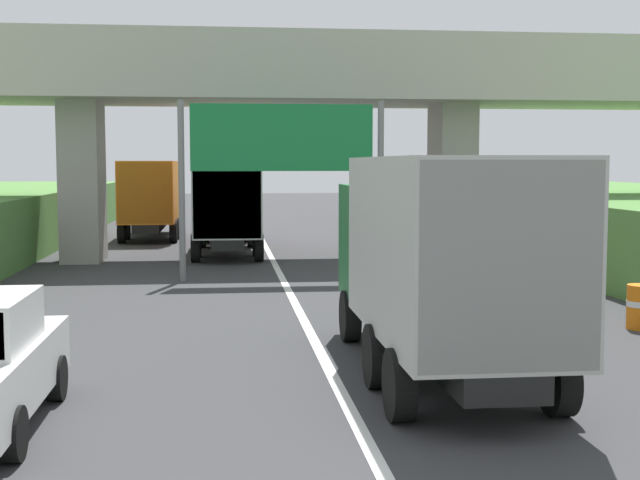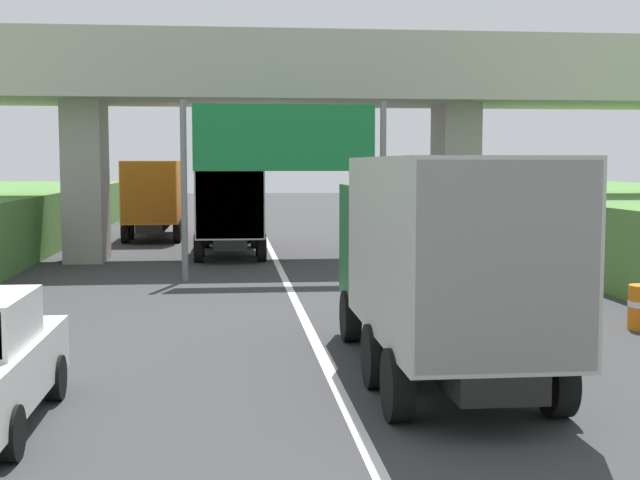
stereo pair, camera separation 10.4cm
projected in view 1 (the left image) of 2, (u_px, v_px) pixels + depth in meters
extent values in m
cube|color=white|center=(286.00, 285.00, 23.67)|extent=(0.20, 93.77, 0.01)
cube|color=#ADA89E|center=(271.00, 87.00, 29.79)|extent=(40.00, 4.80, 1.10)
cube|color=#ADA89E|center=(275.00, 46.00, 27.50)|extent=(40.00, 0.36, 1.10)
cube|color=#ADA89E|center=(268.00, 62.00, 31.89)|extent=(40.00, 0.36, 1.10)
cube|color=#9F9A91|center=(83.00, 182.00, 29.37)|extent=(1.30, 2.20, 5.42)
cube|color=#9F9A91|center=(452.00, 181.00, 30.80)|extent=(1.30, 2.20, 5.42)
cylinder|color=slate|center=(182.00, 191.00, 24.37)|extent=(0.18, 0.18, 5.12)
cylinder|color=slate|center=(380.00, 190.00, 25.00)|extent=(0.18, 0.18, 5.12)
cube|color=#167238|center=(282.00, 138.00, 24.55)|extent=(5.20, 0.12, 1.90)
cube|color=white|center=(282.00, 138.00, 24.53)|extent=(4.89, 0.01, 1.67)
cube|color=black|center=(152.00, 223.00, 38.67)|extent=(1.10, 7.30, 0.36)
cube|color=orange|center=(156.00, 194.00, 41.13)|extent=(2.10, 2.10, 2.10)
cube|color=#2D3842|center=(158.00, 187.00, 42.12)|extent=(1.89, 0.06, 0.90)
cube|color=orange|center=(150.00, 191.00, 37.50)|extent=(2.30, 5.20, 2.60)
cube|color=#AC5B13|center=(145.00, 193.00, 34.94)|extent=(2.21, 0.04, 2.50)
cylinder|color=black|center=(136.00, 223.00, 41.15)|extent=(0.30, 0.96, 0.96)
cylinder|color=black|center=(177.00, 223.00, 41.37)|extent=(0.30, 0.96, 0.96)
cylinder|color=black|center=(122.00, 232.00, 36.11)|extent=(0.30, 0.96, 0.96)
cylinder|color=black|center=(173.00, 231.00, 36.35)|extent=(0.30, 0.96, 0.96)
cylinder|color=black|center=(126.00, 229.00, 37.78)|extent=(0.30, 0.96, 0.96)
cylinder|color=black|center=(176.00, 228.00, 38.02)|extent=(0.30, 0.96, 0.96)
cube|color=black|center=(434.00, 332.00, 13.76)|extent=(1.10, 7.30, 0.36)
cube|color=#236B38|center=(401.00, 241.00, 16.22)|extent=(2.10, 2.10, 2.10)
cube|color=#2D3842|center=(391.00, 221.00, 17.20)|extent=(1.89, 0.06, 0.90)
cube|color=#B7B7B2|center=(453.00, 246.00, 12.58)|extent=(2.30, 5.20, 2.60)
cube|color=gray|center=(511.00, 267.00, 10.03)|extent=(2.21, 0.04, 2.50)
cylinder|color=black|center=(350.00, 316.00, 16.24)|extent=(0.30, 0.96, 0.96)
cylinder|color=black|center=(451.00, 314.00, 16.45)|extent=(0.30, 0.96, 0.96)
cylinder|color=black|center=(400.00, 385.00, 11.20)|extent=(0.30, 0.96, 0.96)
cylinder|color=black|center=(558.00, 380.00, 11.44)|extent=(0.30, 0.96, 0.96)
cylinder|color=black|center=(377.00, 356.00, 12.87)|extent=(0.30, 0.96, 0.96)
cylinder|color=black|center=(515.00, 352.00, 13.11)|extent=(0.30, 0.96, 0.96)
cube|color=black|center=(227.00, 236.00, 31.74)|extent=(1.10, 7.30, 0.36)
cube|color=red|center=(226.00, 200.00, 34.20)|extent=(2.10, 2.10, 2.10)
cube|color=#2D3842|center=(226.00, 192.00, 35.19)|extent=(1.89, 0.06, 0.90)
cube|color=#B7B7B2|center=(227.00, 197.00, 30.57)|extent=(2.30, 5.20, 2.60)
cube|color=gray|center=(227.00, 200.00, 28.01)|extent=(2.21, 0.04, 2.50)
cylinder|color=black|center=(202.00, 236.00, 34.22)|extent=(0.30, 0.96, 0.96)
cylinder|color=black|center=(251.00, 235.00, 34.44)|extent=(0.30, 0.96, 0.96)
cylinder|color=black|center=(196.00, 248.00, 29.18)|extent=(0.30, 0.96, 0.96)
cylinder|color=black|center=(259.00, 247.00, 29.42)|extent=(0.30, 0.96, 0.96)
cylinder|color=black|center=(197.00, 244.00, 30.85)|extent=(0.30, 0.96, 0.96)
cylinder|color=black|center=(257.00, 243.00, 31.09)|extent=(0.30, 0.96, 0.96)
cylinder|color=black|center=(56.00, 378.00, 12.19)|extent=(0.22, 0.64, 0.64)
cylinder|color=black|center=(13.00, 434.00, 9.67)|extent=(0.22, 0.64, 0.64)
cube|color=#233D9E|center=(226.00, 224.00, 37.61)|extent=(1.76, 4.10, 0.76)
cube|color=#233D9E|center=(226.00, 208.00, 37.40)|extent=(1.56, 1.90, 0.64)
cube|color=#2D3842|center=(226.00, 209.00, 36.49)|extent=(1.44, 0.06, 0.54)
cylinder|color=black|center=(208.00, 231.00, 38.81)|extent=(0.22, 0.64, 0.64)
cylinder|color=black|center=(244.00, 230.00, 39.00)|extent=(0.22, 0.64, 0.64)
cylinder|color=black|center=(207.00, 235.00, 36.30)|extent=(0.22, 0.64, 0.64)
cylinder|color=black|center=(246.00, 235.00, 36.48)|extent=(0.22, 0.64, 0.64)
cylinder|color=orange|center=(558.00, 280.00, 21.39)|extent=(0.56, 0.56, 0.90)
cylinder|color=white|center=(558.00, 278.00, 21.38)|extent=(0.57, 0.57, 0.12)
cylinder|color=orange|center=(504.00, 262.00, 25.35)|extent=(0.56, 0.56, 0.90)
cylinder|color=white|center=(504.00, 260.00, 25.34)|extent=(0.57, 0.57, 0.12)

